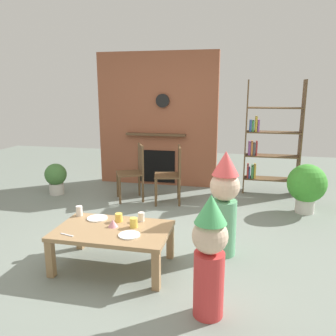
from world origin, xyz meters
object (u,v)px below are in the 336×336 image
Objects in this scene: birthday_cake_slice at (113,223)px; dining_chair_middle at (173,171)px; potted_plant_short at (56,177)px; paper_cup_near_right at (79,211)px; bookshelf at (267,143)px; paper_cup_center at (141,217)px; paper_plate_rear at (129,235)px; child_with_cone_hat at (210,254)px; paper_cup_near_left at (134,223)px; coffee_table at (113,234)px; paper_cup_far_left at (119,218)px; child_in_pink at (224,201)px; potted_plant_tall at (307,185)px; dining_chair_left at (135,169)px; paper_plate_front at (97,218)px.

dining_chair_middle is (0.20, 2.04, 0.07)m from birthday_cake_slice.
paper_cup_near_right is at bearing -53.54° from potted_plant_short.
bookshelf reaches higher than paper_cup_center.
child_with_cone_hat reaches higher than paper_plate_rear.
potted_plant_short reaches higher than paper_cup_center.
paper_cup_near_right is at bearing 56.80° from dining_chair_middle.
bookshelf is 19.64× the size of paper_cup_near_left.
child_with_cone_hat reaches higher than paper_cup_near_right.
coffee_table is 12.77× the size of paper_cup_far_left.
child_in_pink is 1.59× the size of potted_plant_tall.
bookshelf reaches higher than paper_cup_near_left.
dining_chair_middle reaches higher than birthday_cake_slice.
dining_chair_left is at bearing 106.19° from paper_plate_rear.
paper_cup_near_right is 0.48m from paper_cup_far_left.
birthday_cake_slice reaches higher than coffee_table.
coffee_table is 1.24× the size of dining_chair_middle.
birthday_cake_slice is at bearing -119.52° from bookshelf.
paper_cup_near_left is 2.13m from dining_chair_left.
dining_chair_left is at bearing -32.82° from child_with_cone_hat.
potted_plant_tall reaches higher than paper_cup_center.
paper_cup_center is 0.23m from paper_cup_far_left.
potted_plant_tall reaches higher than paper_plate_rear.
bookshelf reaches higher than birthday_cake_slice.
child_in_pink is at bearing 12.94° from paper_plate_front.
dining_chair_middle is (-0.02, 2.20, 0.10)m from paper_plate_rear.
coffee_table is 0.99× the size of child_in_pink.
paper_cup_near_right is at bearing -145.59° from potted_plant_tall.
potted_plant_tall is (2.58, -0.06, -0.10)m from dining_chair_left.
child_with_cone_hat is at bearing -28.85° from coffee_table.
bookshelf is at bearing -162.21° from dining_chair_middle.
child_in_pink is at bearing 17.16° from paper_cup_far_left.
dining_chair_left is (-0.43, 1.92, 0.06)m from paper_cup_far_left.
potted_plant_tall reaches higher than coffee_table.
coffee_table is 0.35m from paper_cup_center.
bookshelf is 3.61m from potted_plant_short.
potted_plant_tall is (1.95, 1.97, -0.04)m from paper_cup_near_left.
paper_cup_near_right is 1.24× the size of paper_cup_far_left.
potted_plant_short is at bearing 132.81° from paper_plate_rear.
potted_plant_short is (-2.05, 2.22, -0.11)m from paper_plate_rear.
paper_plate_front is 1.05× the size of paper_plate_rear.
child_in_pink is at bearing -125.37° from potted_plant_tall.
paper_cup_far_left is at bearing -46.10° from potted_plant_short.
paper_cup_center is 0.44× the size of paper_plate_front.
bookshelf is at bearing 60.48° from birthday_cake_slice.
dining_chair_left is 0.63m from dining_chair_middle.
dining_chair_middle reaches higher than potted_plant_tall.
child_in_pink is (0.05, 1.06, 0.07)m from child_with_cone_hat.
child_in_pink is at bearing 37.06° from paper_plate_rear.
potted_plant_short reaches higher than paper_cup_near_left.
paper_cup_center reaches higher than paper_plate_front.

